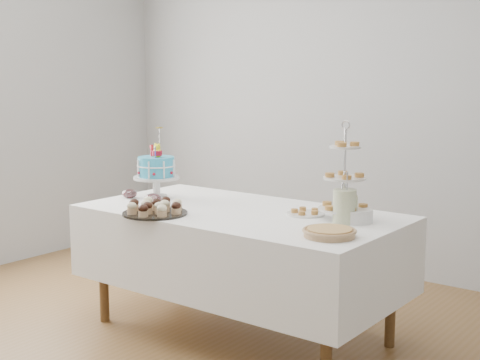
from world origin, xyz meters
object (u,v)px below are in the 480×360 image
Objects in this scene: pastry_plate at (306,212)px; jam_bowl_a at (130,194)px; plate_stack at (356,216)px; cupcake_tray at (155,207)px; utensil_pitcher at (345,205)px; pie at (329,232)px; table at (240,247)px; tiered_stand at (344,179)px; birthday_cake at (156,179)px; jam_bowl_b at (153,199)px.

jam_bowl_a is (-1.22, -0.25, 0.01)m from pastry_plate.
cupcake_tray is at bearing -153.03° from plate_stack.
utensil_pitcher reaches higher than plate_stack.
plate_stack is (-0.06, 0.39, 0.01)m from pie.
utensil_pitcher reaches higher than cupcake_tray.
pie is at bearing -18.17° from table.
tiered_stand reaches higher than pastry_plate.
tiered_stand reaches higher than cupcake_tray.
utensil_pitcher is at bearing 25.28° from birthday_cake.
table is 0.83m from pie.
birthday_cake is at bearing 179.48° from table.
jam_bowl_a is (-0.51, 0.28, -0.01)m from cupcake_tray.
birthday_cake reaches higher than pie.
tiered_stand reaches higher than plate_stack.
tiered_stand reaches higher than utensil_pitcher.
jam_bowl_b is 0.40× the size of utensil_pitcher.
pie reaches higher than table.
birthday_cake is 0.23m from jam_bowl_b.
jam_bowl_a is 0.35× the size of utensil_pitcher.
pastry_plate reaches higher than table.
tiered_stand is at bearing 107.38° from utensil_pitcher.
birthday_cake is at bearing -173.54° from tiered_stand.
pastry_plate is (-0.38, 0.38, -0.01)m from pie.
birthday_cake is at bearing -173.10° from pastry_plate.
pastry_plate is (0.38, 0.14, 0.24)m from table.
pastry_plate is (1.08, 0.13, -0.11)m from birthday_cake.
jam_bowl_a is at bearing -117.92° from birthday_cake.
table is 3.44× the size of tiered_stand.
table is at bearing 21.80° from birthday_cake.
tiered_stand is at bearing 14.21° from table.
jam_bowl_a reaches higher than pie.
jam_bowl_b is at bearing -166.73° from plate_stack.
cupcake_tray is at bearing -24.31° from birthday_cake.
cupcake_tray is 1.11m from tiered_stand.
utensil_pitcher reaches higher than pastry_plate.
pastry_plate is 1.24m from jam_bowl_a.
birthday_cake is at bearing 39.76° from jam_bowl_a.
pie is 0.96× the size of utensil_pitcher.
tiered_stand is at bearing 168.14° from plate_stack.
jam_bowl_a is at bearing -170.91° from plate_stack.
jam_bowl_b is at bearing -165.00° from tiered_stand.
cupcake_tray is at bearing -130.59° from table.
cupcake_tray is 0.58m from jam_bowl_a.
pastry_plate is at bearing 11.41° from jam_bowl_a.
table is 0.88m from jam_bowl_a.
plate_stack reaches higher than pastry_plate.
jam_bowl_b is (-0.94, -0.30, 0.02)m from pastry_plate.
jam_bowl_a is (-1.45, -0.26, -0.20)m from tiered_stand.
cupcake_tray is 1.39× the size of pie.
cupcake_tray is 0.88m from pastry_plate.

